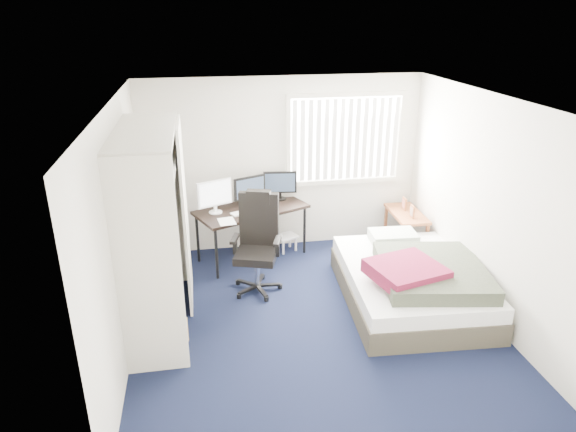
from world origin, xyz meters
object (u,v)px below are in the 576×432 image
(office_chair, at_px, (258,253))
(nightstand, at_px, (406,217))
(desk, at_px, (251,206))
(bed, at_px, (412,281))

(office_chair, distance_m, nightstand, 2.40)
(desk, xyz_separation_m, office_chair, (-0.02, -0.89, -0.30))
(desk, bearing_deg, bed, -41.83)
(office_chair, relative_size, bed, 0.59)
(office_chair, bearing_deg, bed, -21.21)
(desk, height_order, office_chair, office_chair)
(desk, height_order, nightstand, desk)
(desk, bearing_deg, nightstand, -3.70)
(office_chair, xyz_separation_m, nightstand, (2.28, 0.75, 0.03))
(nightstand, xyz_separation_m, bed, (-0.49, -1.44, -0.22))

